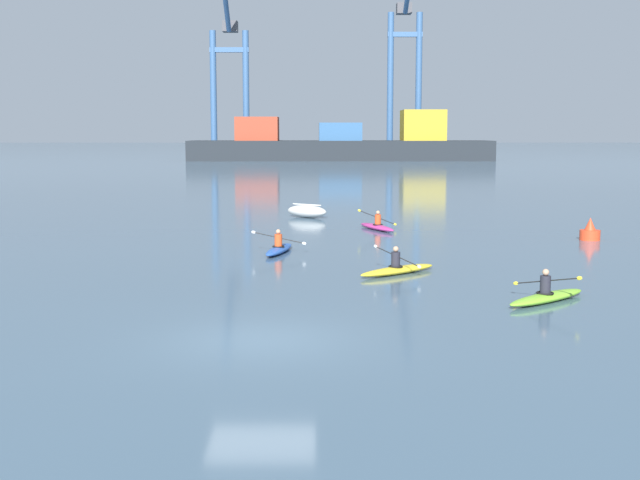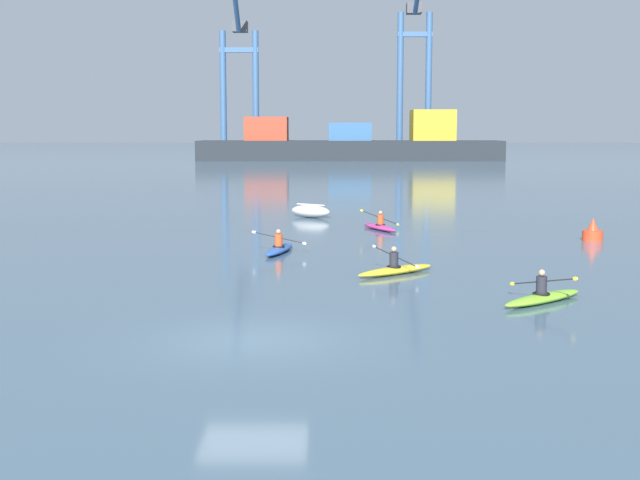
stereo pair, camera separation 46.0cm
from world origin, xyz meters
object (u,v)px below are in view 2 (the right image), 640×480
object	(u,v)px
container_barge	(352,145)
gantry_crane_west	(239,67)
capsized_dinghy	(311,211)
kayak_magenta	(380,226)
kayak_yellow	(396,269)
channel_buoy	(593,232)
kayak_lime	(543,297)
kayak_blue	(279,248)
gantry_crane_west_mid	(415,61)

from	to	relation	value
container_barge	gantry_crane_west	bearing A→B (deg)	147.07
capsized_dinghy	kayak_magenta	world-z (taller)	kayak_magenta
kayak_magenta	kayak_yellow	world-z (taller)	kayak_magenta
channel_buoy	kayak_lime	world-z (taller)	channel_buoy
gantry_crane_west	kayak_yellow	bearing A→B (deg)	-82.05
channel_buoy	kayak_blue	distance (m)	14.23
kayak_lime	kayak_magenta	bearing A→B (deg)	100.82
gantry_crane_west_mid	kayak_lime	distance (m)	140.88
gantry_crane_west	channel_buoy	bearing A→B (deg)	-77.23
kayak_lime	kayak_blue	bearing A→B (deg)	128.62
gantry_crane_west_mid	kayak_yellow	bearing A→B (deg)	-96.13
gantry_crane_west	gantry_crane_west_mid	distance (m)	33.03
kayak_blue	kayak_magenta	bearing A→B (deg)	60.86
container_barge	gantry_crane_west_mid	bearing A→B (deg)	51.50
capsized_dinghy	kayak_magenta	distance (m)	7.07
kayak_blue	kayak_yellow	xyz separation A→B (m)	(4.21, -5.13, 0.00)
gantry_crane_west	kayak_magenta	size ratio (longest dim) A/B	10.65
kayak_yellow	channel_buoy	bearing A→B (deg)	43.87
gantry_crane_west_mid	kayak_blue	world-z (taller)	gantry_crane_west_mid
channel_buoy	kayak_magenta	distance (m)	10.05
channel_buoy	container_barge	bearing A→B (deg)	93.81
kayak_blue	container_barge	bearing A→B (deg)	86.81
kayak_lime	container_barge	bearing A→B (deg)	90.74
container_barge	kayak_blue	bearing A→B (deg)	-93.19
gantry_crane_west_mid	kayak_magenta	size ratio (longest dim) A/B	10.73
kayak_yellow	kayak_lime	bearing A→B (deg)	-52.17
channel_buoy	kayak_blue	xyz separation A→B (m)	(-13.66, -3.96, -0.19)
capsized_dinghy	kayak_lime	size ratio (longest dim) A/B	0.93
channel_buoy	kayak_lime	xyz separation A→B (m)	(-5.72, -13.91, -0.19)
kayak_blue	kayak_lime	xyz separation A→B (m)	(7.95, -9.94, 0.00)
capsized_dinghy	kayak_magenta	xyz separation A→B (m)	(3.50, -6.15, -0.18)
capsized_dinghy	kayak_blue	size ratio (longest dim) A/B	0.79
kayak_lime	capsized_dinghy	bearing A→B (deg)	106.03
gantry_crane_west	container_barge	bearing A→B (deg)	-32.93
capsized_dinghy	channel_buoy	bearing A→B (deg)	-39.02
kayak_lime	kayak_yellow	size ratio (longest dim) A/B	0.99
gantry_crane_west_mid	capsized_dinghy	size ratio (longest dim) A/B	13.21
gantry_crane_west_mid	kayak_magenta	xyz separation A→B (m)	(-14.15, -121.30, -18.00)
gantry_crane_west	channel_buoy	world-z (taller)	gantry_crane_west
gantry_crane_west_mid	kayak_magenta	distance (m)	123.44
gantry_crane_west	channel_buoy	xyz separation A→B (m)	(27.95, -123.31, -16.44)
kayak_magenta	container_barge	bearing A→B (deg)	89.00
container_barge	kayak_blue	world-z (taller)	container_barge
gantry_crane_west	channel_buoy	distance (m)	127.50
kayak_yellow	capsized_dinghy	bearing A→B (deg)	99.40
capsized_dinghy	kayak_lime	bearing A→B (deg)	-73.97
container_barge	capsized_dinghy	distance (m)	99.86
gantry_crane_west	kayak_yellow	size ratio (longest dim) A/B	12.02
channel_buoy	kayak_yellow	world-z (taller)	channel_buoy
gantry_crane_west_mid	kayak_blue	distance (m)	131.94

